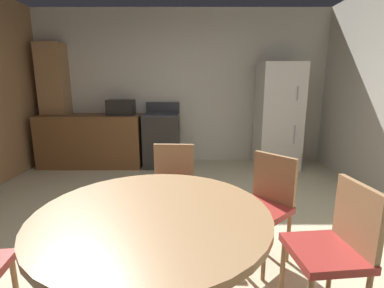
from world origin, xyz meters
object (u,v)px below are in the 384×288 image
(oven_range, at_px, (162,140))
(chair_northeast, at_px, (265,201))
(dining_table, at_px, (153,237))
(chair_north, at_px, (173,185))
(chair_east, at_px, (336,244))
(microwave, at_px, (121,107))
(refrigerator, at_px, (278,116))

(oven_range, relative_size, chair_northeast, 1.26)
(dining_table, relative_size, chair_north, 1.45)
(chair_northeast, distance_m, chair_east, 0.66)
(dining_table, height_order, chair_northeast, chair_northeast)
(dining_table, height_order, chair_north, chair_north)
(oven_range, xyz_separation_m, chair_east, (1.38, -3.28, 0.03))
(chair_northeast, bearing_deg, chair_east, 72.01)
(microwave, relative_size, chair_east, 0.51)
(microwave, height_order, dining_table, microwave)
(oven_range, xyz_separation_m, chair_northeast, (1.12, -2.68, 0.03))
(refrigerator, height_order, chair_east, refrigerator)
(refrigerator, relative_size, chair_northeast, 2.02)
(oven_range, relative_size, dining_table, 0.87)
(microwave, bearing_deg, dining_table, -73.54)
(chair_east, bearing_deg, chair_northeast, -72.01)
(microwave, bearing_deg, chair_northeast, -56.03)
(oven_range, relative_size, refrigerator, 0.62)
(refrigerator, relative_size, chair_east, 2.02)
(microwave, bearing_deg, chair_north, -65.90)
(chair_north, bearing_deg, microwave, -154.02)
(oven_range, bearing_deg, chair_northeast, -67.37)
(refrigerator, height_order, dining_table, refrigerator)
(chair_north, bearing_deg, refrigerator, 145.99)
(chair_north, bearing_deg, oven_range, -169.52)
(microwave, bearing_deg, oven_range, 0.30)
(oven_range, distance_m, chair_northeast, 2.90)
(chair_northeast, bearing_deg, microwave, -97.78)
(dining_table, xyz_separation_m, chair_northeast, (0.80, 0.71, -0.11))
(dining_table, xyz_separation_m, chair_east, (1.07, 0.11, -0.11))
(refrigerator, bearing_deg, chair_northeast, -108.42)
(refrigerator, xyz_separation_m, chair_north, (-1.64, -2.27, -0.38))
(chair_north, bearing_deg, dining_table, 0.00)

